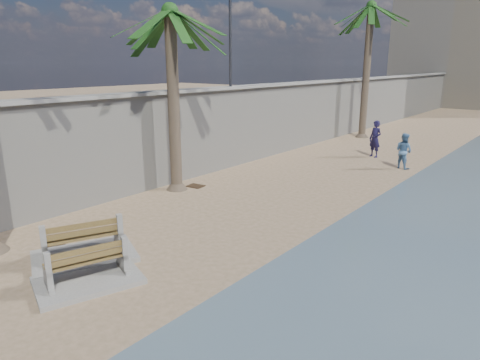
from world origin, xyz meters
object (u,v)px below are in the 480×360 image
Objects in this scene: bench_near at (83,242)px; palm_back at (371,8)px; palm_mid at (170,14)px; person_a at (375,136)px; bench_far at (87,266)px; person_b at (404,149)px.

palm_back is (-2.13, 21.02, 7.33)m from bench_near.
person_a is at bearing 71.28° from palm_mid.
palm_mid is at bearing -88.62° from person_a.
palm_mid reaches higher than bench_near.
person_a reaches higher than bench_far.
person_b is at bearing 58.02° from palm_mid.
palm_back is (-3.27, 21.62, 7.37)m from bench_far.
palm_mid is 3.41× the size of person_a.
person_b reaches higher than bench_near.
palm_back is (0.52, 15.52, 1.53)m from palm_mid.
person_b is (2.80, 14.21, 0.46)m from bench_near.
palm_back is at bearing 139.52° from person_a.
palm_mid is at bearing 115.72° from bench_near.
person_a is at bearing 86.97° from bench_near.
palm_back is 9.02m from person_a.
bench_near is 15.80m from person_a.
person_b reaches higher than bench_far.
palm_back is 4.93× the size of person_b.
bench_far is 0.35× the size of palm_mid.
person_a is at bearing -18.31° from person_b.
palm_mid is at bearing 78.10° from person_b.
person_b is (5.44, 8.71, -5.33)m from palm_mid.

